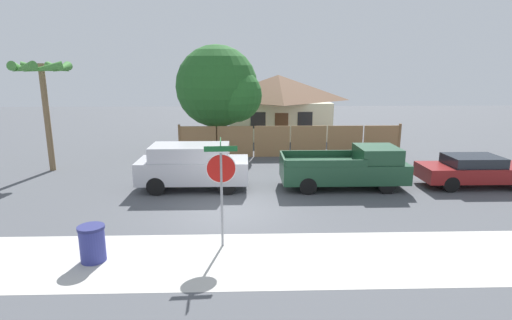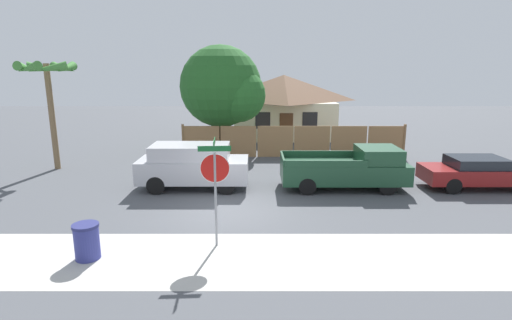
# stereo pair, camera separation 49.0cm
# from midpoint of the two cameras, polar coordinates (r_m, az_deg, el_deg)

# --- Properties ---
(ground_plane) EXTENTS (80.00, 80.00, 0.00)m
(ground_plane) POSITION_cam_midpoint_polar(r_m,az_deg,el_deg) (14.22, -3.13, -7.30)
(ground_plane) COLOR #4C4F54
(sidewalk_strip) EXTENTS (36.00, 3.20, 0.01)m
(sidewalk_strip) POSITION_cam_midpoint_polar(r_m,az_deg,el_deg) (10.92, -4.25, -13.84)
(sidewalk_strip) COLOR beige
(sidewalk_strip) RESTS_ON ground
(wooden_fence) EXTENTS (12.61, 0.12, 1.87)m
(wooden_fence) POSITION_cam_midpoint_polar(r_m,az_deg,el_deg) (22.69, 6.23, 2.64)
(wooden_fence) COLOR #997047
(wooden_fence) RESTS_ON ground
(house) EXTENTS (7.58, 6.51, 4.46)m
(house) POSITION_cam_midpoint_polar(r_m,az_deg,el_deg) (29.86, 4.64, 7.91)
(house) COLOR beige
(house) RESTS_ON ground
(oak_tree) EXTENTS (4.99, 4.75, 6.27)m
(oak_tree) POSITION_cam_midpoint_polar(r_m,az_deg,el_deg) (23.61, -3.70, 10.19)
(oak_tree) COLOR brown
(oak_tree) RESTS_ON ground
(palm_tree) EXTENTS (2.60, 2.80, 5.25)m
(palm_tree) POSITION_cam_midpoint_polar(r_m,az_deg,el_deg) (21.74, -26.84, 10.49)
(palm_tree) COLOR brown
(palm_tree) RESTS_ON ground
(red_suv) EXTENTS (4.52, 1.88, 1.87)m
(red_suv) POSITION_cam_midpoint_polar(r_m,az_deg,el_deg) (16.72, -7.96, -0.69)
(red_suv) COLOR #B7B7BC
(red_suv) RESTS_ON ground
(orange_pickup) EXTENTS (5.15, 2.01, 1.75)m
(orange_pickup) POSITION_cam_midpoint_polar(r_m,az_deg,el_deg) (17.09, 14.11, -1.21)
(orange_pickup) COLOR #1E472D
(orange_pickup) RESTS_ON ground
(parked_sedan) EXTENTS (4.66, 1.76, 1.34)m
(parked_sedan) POSITION_cam_midpoint_polar(r_m,az_deg,el_deg) (19.18, 30.10, -1.51)
(parked_sedan) COLOR maroon
(parked_sedan) RESTS_ON ground
(stop_sign) EXTENTS (0.90, 0.81, 3.06)m
(stop_sign) POSITION_cam_midpoint_polar(r_m,az_deg,el_deg) (10.96, -4.39, -2.15)
(stop_sign) COLOR gray
(stop_sign) RESTS_ON ground
(trash_bin) EXTENTS (0.68, 0.68, 0.97)m
(trash_bin) POSITION_cam_midpoint_polar(r_m,az_deg,el_deg) (11.48, -21.68, -10.71)
(trash_bin) COLOR navy
(trash_bin) RESTS_ON ground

